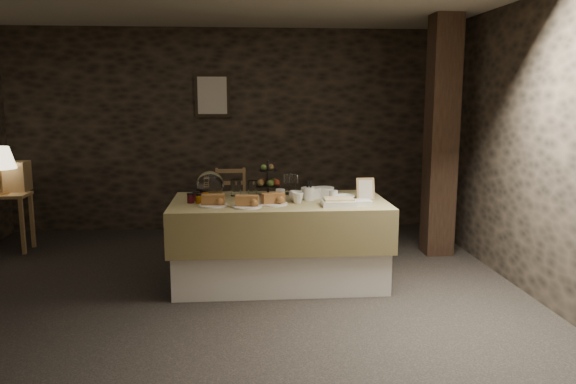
{
  "coord_description": "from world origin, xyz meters",
  "views": [
    {
      "loc": [
        0.23,
        -4.87,
        1.75
      ],
      "look_at": [
        0.64,
        0.2,
        0.87
      ],
      "focal_mm": 35.0,
      "sensor_mm": 36.0,
      "label": 1
    }
  ],
  "objects": [
    {
      "name": "cup_a",
      "position": [
        0.71,
        0.2,
        0.83
      ],
      "size": [
        0.15,
        0.15,
        0.1
      ],
      "primitive_type": "imported",
      "rotation": [
        0.0,
        0.0,
        0.28
      ],
      "color": "white",
      "rests_on": "buffet_table"
    },
    {
      "name": "plate_stack_a",
      "position": [
        0.87,
        0.35,
        0.84
      ],
      "size": [
        0.19,
        0.19,
        0.1
      ],
      "primitive_type": "cylinder",
      "color": "white",
      "rests_on": "buffet_table"
    },
    {
      "name": "buffet_table",
      "position": [
        0.56,
        0.25,
        0.45
      ],
      "size": [
        1.99,
        1.05,
        0.79
      ],
      "color": "white",
      "rests_on": "ground_plane"
    },
    {
      "name": "room_shell",
      "position": [
        0.0,
        0.0,
        1.56
      ],
      "size": [
        5.52,
        5.02,
        2.6
      ],
      "color": "black",
      "rests_on": "ground"
    },
    {
      "name": "storage_jar_a",
      "position": [
        0.16,
        0.53,
        0.87
      ],
      "size": [
        0.1,
        0.1,
        0.16
      ],
      "primitive_type": "cylinder",
      "color": "white",
      "rests_on": "buffet_table"
    },
    {
      "name": "cutlery_holder",
      "position": [
        0.84,
        0.24,
        0.85
      ],
      "size": [
        0.1,
        0.1,
        0.12
      ],
      "primitive_type": "cylinder",
      "color": "white",
      "rests_on": "buffet_table"
    },
    {
      "name": "ground_plane",
      "position": [
        0.0,
        0.0,
        0.0
      ],
      "size": [
        5.5,
        5.0,
        0.01
      ],
      "primitive_type": "cube",
      "color": "black",
      "rests_on": "ground"
    },
    {
      "name": "bread_platter_center",
      "position": [
        0.26,
        -0.05,
        0.83
      ],
      "size": [
        0.26,
        0.26,
        0.11
      ],
      "color": "white",
      "rests_on": "buffet_table"
    },
    {
      "name": "bowl",
      "position": [
        1.15,
        0.19,
        0.81
      ],
      "size": [
        0.25,
        0.25,
        0.05
      ],
      "primitive_type": "imported",
      "rotation": [
        0.0,
        0.0,
        0.26
      ],
      "color": "white",
      "rests_on": "buffet_table"
    },
    {
      "name": "tart_dish",
      "position": [
        1.07,
        -0.05,
        0.82
      ],
      "size": [
        0.3,
        0.22,
        0.07
      ],
      "color": "white",
      "rests_on": "buffet_table"
    },
    {
      "name": "bread_platter_right",
      "position": [
        0.49,
        0.05,
        0.83
      ],
      "size": [
        0.26,
        0.26,
        0.11
      ],
      "color": "white",
      "rests_on": "buffet_table"
    },
    {
      "name": "console_table",
      "position": [
        -2.5,
        1.56,
        0.53
      ],
      "size": [
        0.62,
        0.35,
        0.66
      ],
      "color": "olive",
      "rests_on": "ground_plane"
    },
    {
      "name": "square_dish",
      "position": [
        1.29,
        -0.04,
        0.81
      ],
      "size": [
        0.14,
        0.14,
        0.04
      ],
      "primitive_type": "cube",
      "color": "white",
      "rests_on": "buffet_table"
    },
    {
      "name": "mug_c",
      "position": [
        0.58,
        0.32,
        0.83
      ],
      "size": [
        0.09,
        0.09,
        0.09
      ],
      "primitive_type": "cylinder",
      "color": "white",
      "rests_on": "buffet_table"
    },
    {
      "name": "plate_stack_b",
      "position": [
        1.01,
        0.45,
        0.83
      ],
      "size": [
        0.2,
        0.2,
        0.08
      ],
      "primitive_type": "cylinder",
      "color": "white",
      "rests_on": "buffet_table"
    },
    {
      "name": "cake_dome",
      "position": [
        -0.09,
        0.51,
        0.89
      ],
      "size": [
        0.26,
        0.26,
        0.26
      ],
      "color": "olive",
      "rests_on": "buffet_table"
    },
    {
      "name": "jam_jars",
      "position": [
        -0.19,
        0.28,
        0.82
      ],
      "size": [
        0.18,
        0.32,
        0.07
      ],
      "color": "#56121C",
      "rests_on": "buffet_table"
    },
    {
      "name": "storage_jar_b",
      "position": [
        0.32,
        0.58,
        0.86
      ],
      "size": [
        0.09,
        0.09,
        0.14
      ],
      "primitive_type": "cylinder",
      "color": "white",
      "rests_on": "buffet_table"
    },
    {
      "name": "cup_b",
      "position": [
        0.72,
        0.09,
        0.84
      ],
      "size": [
        0.13,
        0.13,
        0.1
      ],
      "primitive_type": "imported",
      "rotation": [
        0.0,
        0.0,
        -0.25
      ],
      "color": "white",
      "rests_on": "buffet_table"
    },
    {
      "name": "fruit_stand",
      "position": [
        0.48,
        0.55,
        0.92
      ],
      "size": [
        0.24,
        0.24,
        0.34
      ],
      "rotation": [
        0.0,
        0.0,
        -0.1
      ],
      "color": "black",
      "rests_on": "buffet_table"
    },
    {
      "name": "menu_frame",
      "position": [
        1.38,
        0.26,
        0.88
      ],
      "size": [
        0.17,
        0.07,
        0.22
      ],
      "primitive_type": "cube",
      "rotation": [
        -0.24,
        0.0,
        -0.0
      ],
      "color": "olive",
      "rests_on": "buffet_table"
    },
    {
      "name": "wine_rack",
      "position": [
        -2.45,
        1.74,
        0.83
      ],
      "size": [
        0.42,
        0.26,
        0.34
      ],
      "primitive_type": "cube",
      "color": "olive",
      "rests_on": "console_table"
    },
    {
      "name": "framed_picture",
      "position": [
        -0.15,
        2.47,
        1.75
      ],
      "size": [
        0.45,
        0.04,
        0.55
      ],
      "color": "black",
      "rests_on": "room_shell"
    },
    {
      "name": "timber_column",
      "position": [
        2.38,
        1.09,
        1.3
      ],
      "size": [
        0.3,
        0.3,
        2.6
      ],
      "primitive_type": "cube",
      "color": "black",
      "rests_on": "ground_plane"
    },
    {
      "name": "mug_d",
      "position": [
        1.06,
        0.23,
        0.83
      ],
      "size": [
        0.08,
        0.08,
        0.09
      ],
      "primitive_type": "cylinder",
      "color": "white",
      "rests_on": "buffet_table"
    },
    {
      "name": "bread_platter_left",
      "position": [
        -0.04,
        0.03,
        0.83
      ],
      "size": [
        0.26,
        0.26,
        0.11
      ],
      "color": "white",
      "rests_on": "buffet_table"
    },
    {
      "name": "chair",
      "position": [
        0.08,
        2.05,
        0.38
      ],
      "size": [
        0.41,
        0.39,
        0.66
      ],
      "rotation": [
        0.0,
        0.0,
        0.03
      ],
      "color": "olive",
      "rests_on": "ground_plane"
    }
  ]
}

